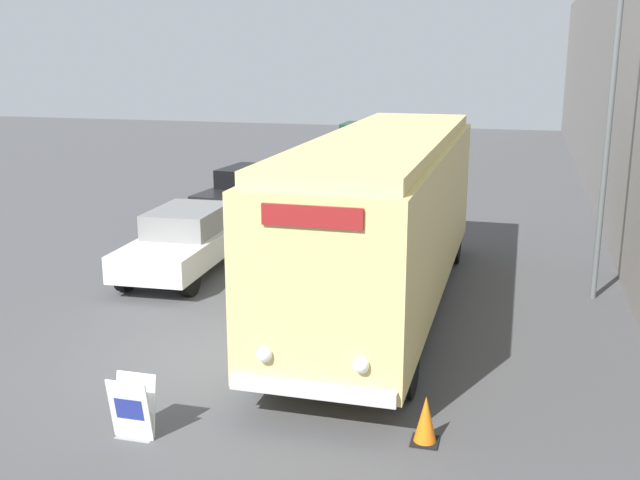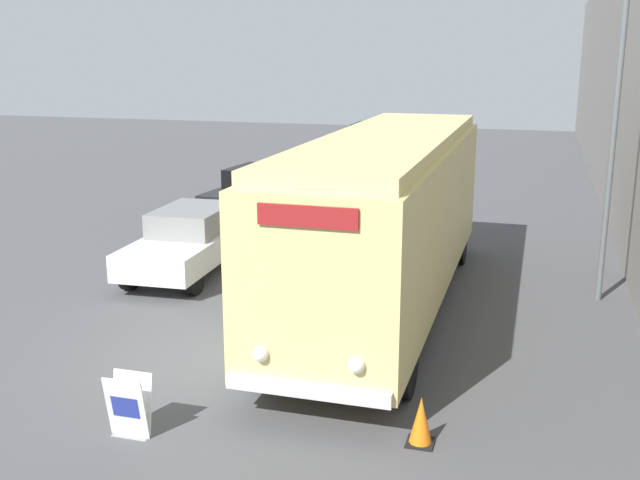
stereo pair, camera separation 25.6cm
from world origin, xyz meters
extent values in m
plane|color=#4C4C4F|center=(0.00, 0.00, 0.00)|extent=(80.00, 80.00, 0.00)
cube|color=gray|center=(7.08, 10.00, 3.89)|extent=(0.30, 60.00, 7.78)
cylinder|color=black|center=(1.07, -0.51, 0.50)|extent=(0.28, 0.99, 0.99)
cylinder|color=black|center=(3.17, -0.51, 0.50)|extent=(0.28, 0.99, 0.99)
cylinder|color=black|center=(1.07, 7.01, 0.50)|extent=(0.28, 0.99, 0.99)
cylinder|color=black|center=(3.17, 7.01, 0.50)|extent=(0.28, 0.99, 0.99)
cube|color=#E5D17F|center=(2.12, 3.25, 1.87)|extent=(2.43, 10.32, 2.74)
cube|color=#F3DD87|center=(2.12, 3.25, 3.36)|extent=(2.23, 9.91, 0.24)
cube|color=silver|center=(2.12, -1.97, 0.62)|extent=(2.30, 0.12, 0.20)
sphere|color=white|center=(1.45, -1.94, 1.05)|extent=(0.22, 0.22, 0.22)
sphere|color=white|center=(2.79, -1.94, 1.05)|extent=(0.22, 0.22, 0.22)
cube|color=maroon|center=(2.12, -1.93, 2.99)|extent=(1.33, 0.06, 0.28)
cube|color=gray|center=(-0.13, -2.73, 0.00)|extent=(0.52, 0.19, 0.01)
cube|color=white|center=(-0.13, -2.81, 0.44)|extent=(0.57, 0.18, 0.88)
cube|color=white|center=(-0.13, -2.65, 0.44)|extent=(0.57, 0.18, 0.88)
cube|color=navy|center=(-0.13, -2.82, 0.46)|extent=(0.40, 0.06, 0.31)
cylinder|color=#595E60|center=(6.25, 5.05, 3.65)|extent=(0.12, 0.12, 7.30)
cylinder|color=black|center=(-3.42, 2.90, 0.35)|extent=(0.22, 0.69, 0.69)
cylinder|color=black|center=(-1.95, 2.97, 0.35)|extent=(0.22, 0.69, 0.69)
cylinder|color=black|center=(-3.57, 6.19, 0.35)|extent=(0.22, 0.69, 0.69)
cylinder|color=black|center=(-2.10, 6.26, 0.35)|extent=(0.22, 0.69, 0.69)
cube|color=silver|center=(-2.76, 4.58, 0.64)|extent=(1.95, 4.77, 0.58)
cube|color=gray|center=(-2.76, 4.70, 1.21)|extent=(1.57, 2.18, 0.56)
cylinder|color=black|center=(-4.29, 9.08, 0.35)|extent=(0.22, 0.70, 0.70)
cylinder|color=black|center=(-2.66, 8.94, 0.35)|extent=(0.22, 0.70, 0.70)
cylinder|color=black|center=(-4.05, 11.98, 0.35)|extent=(0.22, 0.70, 0.70)
cylinder|color=black|center=(-2.41, 11.85, 0.35)|extent=(0.22, 0.70, 0.70)
cube|color=black|center=(-3.35, 10.46, 0.67)|extent=(2.26, 4.46, 0.64)
cube|color=black|center=(-3.34, 10.57, 1.27)|extent=(1.77, 2.07, 0.56)
cylinder|color=black|center=(-3.84, 16.32, 0.31)|extent=(0.22, 0.63, 0.63)
cylinder|color=black|center=(-2.35, 16.30, 0.31)|extent=(0.22, 0.63, 0.63)
cylinder|color=black|center=(-3.79, 19.21, 0.31)|extent=(0.22, 0.63, 0.63)
cylinder|color=black|center=(-2.31, 19.19, 0.31)|extent=(0.22, 0.63, 0.63)
cube|color=#A52323|center=(-3.07, 17.75, 0.59)|extent=(1.81, 4.32, 0.56)
cube|color=#5B1313|center=(-3.07, 17.86, 1.11)|extent=(1.51, 1.95, 0.48)
cylinder|color=black|center=(-4.04, 23.88, 0.32)|extent=(0.22, 0.64, 0.64)
cylinder|color=black|center=(-2.45, 23.89, 0.32)|extent=(0.22, 0.64, 0.64)
cylinder|color=black|center=(-4.08, 27.26, 0.32)|extent=(0.22, 0.64, 0.64)
cylinder|color=black|center=(-2.49, 27.28, 0.32)|extent=(0.22, 0.64, 0.64)
cube|color=#2D6642|center=(-3.27, 25.58, 0.63)|extent=(1.91, 4.81, 0.62)
cube|color=#193824|center=(-3.27, 25.70, 1.24)|extent=(1.60, 2.17, 0.60)
cube|color=black|center=(3.63, -1.84, 0.01)|extent=(0.36, 0.36, 0.03)
cone|color=orange|center=(3.63, -1.84, 0.35)|extent=(0.30, 0.30, 0.63)
camera|label=1|loc=(4.64, -10.80, 5.02)|focal=42.00mm
camera|label=2|loc=(4.88, -10.73, 5.02)|focal=42.00mm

